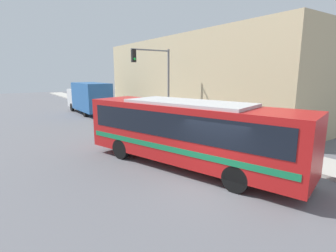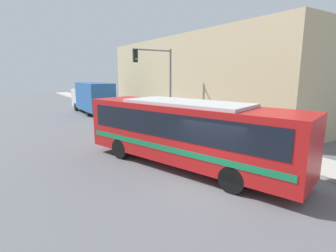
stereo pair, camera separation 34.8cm
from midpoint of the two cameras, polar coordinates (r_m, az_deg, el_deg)
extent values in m
plane|color=slate|center=(10.21, 8.50, -13.26)|extent=(120.00, 120.00, 0.00)
cube|color=#B7B2A8|center=(29.65, -9.93, 3.13)|extent=(2.44, 70.00, 0.16)
cube|color=tan|center=(25.70, 5.19, 10.20)|extent=(6.00, 24.17, 7.47)
cube|color=red|center=(11.83, 3.37, -1.19)|extent=(5.47, 10.76, 2.48)
cube|color=black|center=(11.74, 3.39, 0.93)|extent=(5.26, 9.97, 1.05)
cube|color=#197F4C|center=(11.96, 3.34, -3.73)|extent=(5.38, 10.37, 0.24)
cube|color=silver|center=(11.62, 3.44, 5.02)|extent=(3.89, 6.19, 0.16)
cylinder|color=black|center=(14.94, -4.47, -3.13)|extent=(0.57, 1.05, 1.01)
cylinder|color=black|center=(13.47, -10.91, -4.92)|extent=(0.57, 1.05, 1.01)
cylinder|color=black|center=(11.81, 18.13, -7.63)|extent=(0.57, 1.05, 1.01)
cylinder|color=black|center=(9.88, 13.50, -11.13)|extent=(0.57, 1.05, 1.01)
cube|color=#265999|center=(28.67, -16.71, 6.14)|extent=(2.45, 5.92, 2.83)
cube|color=silver|center=(32.63, -18.91, 5.86)|extent=(2.32, 2.30, 2.01)
cylinder|color=black|center=(32.06, -20.44, 3.86)|extent=(0.25, 0.90, 0.90)
cylinder|color=black|center=(27.46, -17.96, 2.87)|extent=(0.25, 0.90, 0.90)
cylinder|color=red|center=(15.06, 17.16, -3.83)|extent=(0.22, 0.22, 0.52)
sphere|color=red|center=(14.98, 17.24, -2.63)|extent=(0.21, 0.21, 0.21)
cylinder|color=red|center=(14.98, 17.53, -3.83)|extent=(0.10, 0.13, 0.10)
cylinder|color=slate|center=(20.84, -0.37, 8.28)|extent=(0.16, 0.16, 5.91)
cylinder|color=slate|center=(20.03, -4.33, 16.15)|extent=(3.20, 0.11, 0.11)
cube|color=black|center=(19.34, -8.03, 14.92)|extent=(0.30, 0.24, 0.90)
sphere|color=#19D83F|center=(19.20, -7.81, 14.27)|extent=(0.18, 0.18, 0.18)
cylinder|color=slate|center=(18.60, 4.57, 0.19)|extent=(0.06, 0.06, 0.96)
cylinder|color=#4C4C51|center=(18.49, 4.60, 1.99)|extent=(0.14, 0.14, 0.22)
camera|label=1|loc=(0.17, -90.67, -0.13)|focal=28.00mm
camera|label=2|loc=(0.17, 89.33, 0.13)|focal=28.00mm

